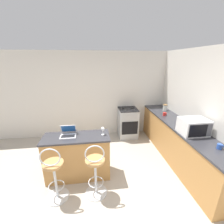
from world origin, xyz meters
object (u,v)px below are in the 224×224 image
microwave (194,126)px  storage_jar (165,107)px  bar_stool_far (96,171)px  laptop (68,133)px  mug_red (165,114)px  mug_blue (220,146)px  bar_stool_near (55,175)px  wine_glass_tall (103,129)px  stove_range (128,123)px

microwave → storage_jar: bearing=84.8°
bar_stool_far → microwave: 2.08m
laptop → bar_stool_far: bearing=-50.2°
bar_stool_far → laptop: 0.91m
mug_red → mug_blue: 1.64m
bar_stool_near → wine_glass_tall: size_ratio=6.54×
bar_stool_far → laptop: size_ratio=3.51×
storage_jar → mug_red: size_ratio=1.84×
bar_stool_far → wine_glass_tall: 0.78m
microwave → wine_glass_tall: bearing=173.8°
microwave → stove_range: size_ratio=0.55×
laptop → storage_jar: size_ratio=1.66×
laptop → microwave: size_ratio=0.59×
bar_stool_near → storage_jar: storage_jar is taller
wine_glass_tall → mug_blue: bearing=-22.0°
bar_stool_near → stove_range: bar_stool_near is taller
stove_range → wine_glass_tall: wine_glass_tall is taller
bar_stool_near → bar_stool_far: same height
bar_stool_near → wine_glass_tall: (0.87, 0.53, 0.54)m
bar_stool_near → microwave: microwave is taller
stove_range → mug_red: bearing=-40.5°
microwave → stove_range: 2.08m
laptop → storage_jar: 2.88m
stove_range → mug_blue: size_ratio=9.73×
mug_blue → storage_jar: bearing=88.9°
mug_blue → laptop: bearing=162.0°
wine_glass_tall → microwave: bearing=-6.2°
storage_jar → mug_red: bearing=-116.9°
mug_red → bar_stool_near: bearing=-151.6°
microwave → mug_red: bearing=94.2°
bar_stool_near → mug_red: 2.98m
bar_stool_near → storage_jar: size_ratio=5.83×
stove_range → storage_jar: 1.21m
storage_jar → mug_blue: storage_jar is taller
stove_range → mug_blue: 2.59m
bar_stool_near → laptop: (0.19, 0.60, 0.47)m
bar_stool_near → laptop: 0.78m
bar_stool_near → bar_stool_far: (0.69, 0.00, 0.00)m
bar_stool_far → stove_range: size_ratio=1.14×
bar_stool_far → mug_blue: size_ratio=11.08×
wine_glass_tall → storage_jar: bearing=33.7°
storage_jar → stove_range: bearing=164.7°
stove_range → microwave: bearing=-62.9°
bar_stool_near → stove_range: size_ratio=1.14×
wine_glass_tall → mug_blue: wine_glass_tall is taller
laptop → mug_red: (2.40, 0.80, -0.01)m
laptop → storage_jar: (2.61, 1.22, 0.04)m
stove_range → mug_blue: mug_blue is taller
bar_stool_far → stove_range: bearing=63.0°
microwave → laptop: bearing=173.9°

